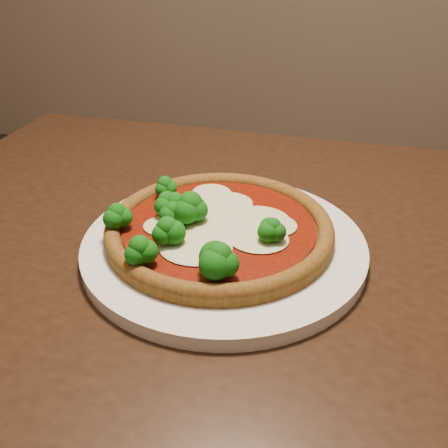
# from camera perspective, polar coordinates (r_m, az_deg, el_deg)

# --- Properties ---
(dining_table) EXTENTS (1.07, 0.77, 0.75)m
(dining_table) POSITION_cam_1_polar(r_m,az_deg,el_deg) (0.74, 1.56, -8.17)
(dining_table) COLOR black
(dining_table) RESTS_ON floor
(plate) EXTENTS (0.36, 0.36, 0.02)m
(plate) POSITION_cam_1_polar(r_m,az_deg,el_deg) (0.64, 0.00, -2.40)
(plate) COLOR silver
(plate) RESTS_ON dining_table
(pizza) EXTENTS (0.29, 0.29, 0.06)m
(pizza) POSITION_cam_1_polar(r_m,az_deg,el_deg) (0.63, -1.24, -0.24)
(pizza) COLOR brown
(pizza) RESTS_ON plate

